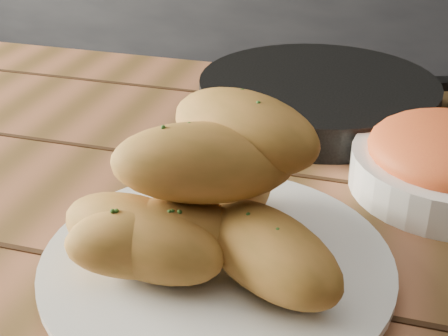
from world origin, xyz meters
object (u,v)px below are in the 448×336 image
at_px(plate, 217,265).
at_px(table, 236,299).
at_px(bread_rolls, 206,203).
at_px(skillet, 319,95).

bearing_deg(plate, table, 94.49).
bearing_deg(bread_rolls, table, 89.36).
height_order(table, bread_rolls, bread_rolls).
bearing_deg(skillet, table, -97.07).
bearing_deg(plate, bread_rolls, -159.85).
xyz_separation_m(plate, skillet, (0.03, 0.36, 0.01)).
bearing_deg(table, bread_rolls, -90.64).
height_order(bread_rolls, skillet, bread_rolls).
distance_m(bread_rolls, skillet, 0.37).
distance_m(plate, bread_rolls, 0.06).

